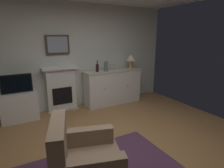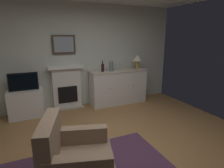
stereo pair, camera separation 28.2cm
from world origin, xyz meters
The scene contains 13 objects.
ground_plane centered at (0.00, 0.00, -0.05)m, with size 5.24×4.99×0.10m, color #9E7042.
wall_rear centered at (0.00, 2.47, 1.32)m, with size 5.24×0.06×2.63m, color silver.
fireplace_unit centered at (-0.47, 2.34, 0.55)m, with size 0.87×0.30×1.10m.
framed_picture centered at (-0.47, 2.38, 1.63)m, with size 0.55×0.04×0.45m.
sideboard_cabinet centered at (0.90, 2.16, 0.47)m, with size 1.58×0.49×0.93m.
table_lamp centered at (1.49, 2.16, 1.21)m, with size 0.26×0.26×0.40m.
wine_bottle centered at (0.44, 2.14, 1.04)m, with size 0.08×0.08×0.29m.
wine_glass_left centered at (0.83, 2.15, 1.05)m, with size 0.07×0.07×0.16m.
wine_glass_center centered at (0.94, 2.15, 1.05)m, with size 0.07×0.07×0.16m.
vase_decorative centered at (0.67, 2.11, 1.07)m, with size 0.11×0.11×0.28m.
tv_cabinet centered at (-1.44, 2.18, 0.32)m, with size 0.75×0.42×0.64m.
tv_set centered at (-1.44, 2.15, 0.84)m, with size 0.62×0.07×0.40m.
armchair centered at (-0.88, -0.36, 0.38)m, with size 0.99×0.95×0.92m.
Camera 1 is at (-1.50, -2.19, 1.83)m, focal length 29.81 mm.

